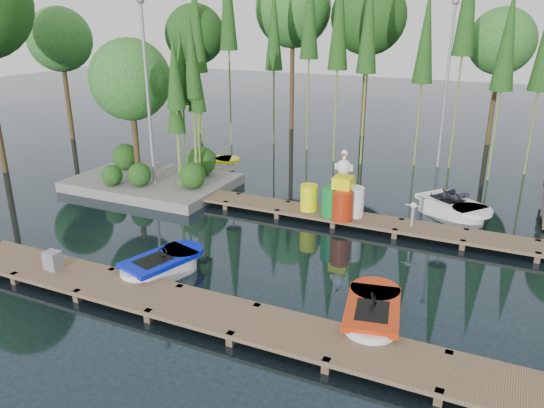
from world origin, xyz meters
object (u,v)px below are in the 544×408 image
at_px(island, 145,107).
at_px(boat_yellow_far, 211,163).
at_px(utility_cabinet, 53,260).
at_px(yellow_barrel, 309,198).
at_px(boat_blue, 161,267).
at_px(boat_red, 372,316).
at_px(drum_cluster, 343,198).

distance_m(island, boat_yellow_far, 4.34).
distance_m(utility_cabinet, yellow_barrel, 8.33).
bearing_deg(boat_yellow_far, island, -111.97).
height_order(boat_yellow_far, utility_cabinet, boat_yellow_far).
height_order(boat_blue, boat_yellow_far, boat_yellow_far).
xyz_separation_m(island, boat_blue, (5.19, -6.40, -2.94)).
relative_size(boat_blue, utility_cabinet, 5.51).
bearing_deg(boat_yellow_far, boat_red, -46.33).
xyz_separation_m(boat_yellow_far, utility_cabinet, (1.70, -10.82, 0.29)).
distance_m(island, yellow_barrel, 7.70).
distance_m(utility_cabinet, drum_cluster, 8.94).
xyz_separation_m(yellow_barrel, drum_cluster, (1.24, -0.16, 0.22)).
xyz_separation_m(boat_blue, drum_cluster, (3.31, 5.45, 0.72)).
relative_size(island, boat_red, 2.44).
xyz_separation_m(boat_yellow_far, yellow_barrel, (6.20, -3.82, 0.49)).
relative_size(boat_red, utility_cabinet, 5.61).
bearing_deg(boat_yellow_far, drum_cluster, -30.82).
bearing_deg(boat_red, island, 138.79).
distance_m(boat_blue, utility_cabinet, 2.82).
bearing_deg(boat_red, drum_cluster, 103.53).
bearing_deg(boat_red, yellow_barrel, 112.59).
height_order(island, boat_blue, island).
bearing_deg(boat_red, boat_blue, 168.82).
height_order(boat_blue, utility_cabinet, utility_cabinet).
bearing_deg(drum_cluster, boat_yellow_far, 151.89).
xyz_separation_m(boat_blue, yellow_barrel, (2.07, 5.61, 0.50)).
relative_size(island, drum_cluster, 2.97).
height_order(yellow_barrel, drum_cluster, drum_cluster).
relative_size(boat_yellow_far, utility_cabinet, 5.36).
height_order(island, boat_yellow_far, island).
bearing_deg(boat_blue, boat_red, 16.15).
xyz_separation_m(boat_blue, utility_cabinet, (-2.44, -1.39, 0.30)).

